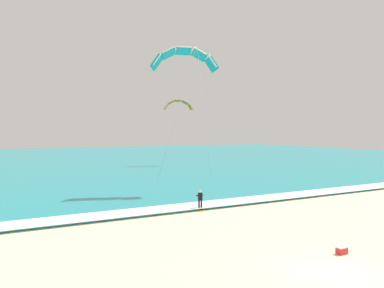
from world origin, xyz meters
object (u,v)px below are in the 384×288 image
Objects in this scene: kite_distant at (178,103)px; cooler_box at (342,250)px; kite_primary at (184,57)px; surfboard at (200,210)px; kitesurfer at (200,199)px.

kite_distant is 51.60m from cooler_box.
kite_distant is (12.53, 27.67, -2.43)m from kite_primary.
kitesurfer is at bearing 75.55° from surfboard.
kitesurfer is 0.31× the size of kite_distant.
kitesurfer reaches higher than cooler_box.
kite_distant is (15.07, 35.70, 10.81)m from kitesurfer.
kitesurfer is 0.12× the size of kite_primary.
kitesurfer is at bearing -107.56° from kite_primary.
kite_primary is 25.05m from cooler_box.
kite_distant is at bearing 65.64° from kite_primary.
kitesurfer is at bearing 96.67° from cooler_box.
kite_distant is at bearing 67.12° from kitesurfer.
cooler_box is (1.49, -12.73, -0.74)m from kitesurfer.
kitesurfer is 15.70m from kite_primary.
surfboard is 16.48m from kite_primary.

